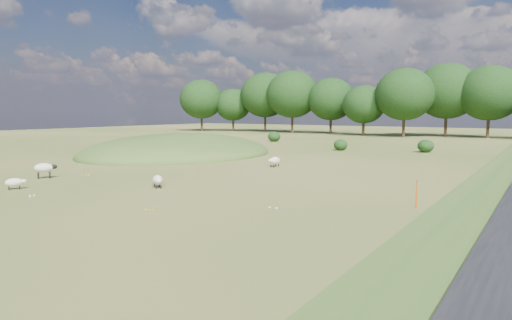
{
  "coord_description": "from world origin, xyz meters",
  "views": [
    {
      "loc": [
        17.69,
        -20.11,
        4.1
      ],
      "look_at": [
        2.0,
        4.0,
        1.0
      ],
      "focal_mm": 32.0,
      "sensor_mm": 36.0,
      "label": 1
    }
  ],
  "objects_px": {
    "sheep_3": "(158,180)",
    "sheep_1": "(15,182)",
    "sheep_2": "(274,161)",
    "marker_post": "(417,194)",
    "sheep_0": "(44,168)"
  },
  "relations": [
    {
      "from": "sheep_1",
      "to": "sheep_3",
      "type": "relative_size",
      "value": 0.92
    },
    {
      "from": "marker_post",
      "to": "sheep_0",
      "type": "xyz_separation_m",
      "value": [
        -21.14,
        -3.63,
        0.06
      ]
    },
    {
      "from": "sheep_0",
      "to": "sheep_3",
      "type": "xyz_separation_m",
      "value": [
        8.2,
        1.34,
        -0.23
      ]
    },
    {
      "from": "sheep_3",
      "to": "sheep_1",
      "type": "bearing_deg",
      "value": 72.98
    },
    {
      "from": "sheep_0",
      "to": "sheep_3",
      "type": "distance_m",
      "value": 8.32
    },
    {
      "from": "marker_post",
      "to": "sheep_2",
      "type": "height_order",
      "value": "marker_post"
    },
    {
      "from": "sheep_2",
      "to": "sheep_0",
      "type": "bearing_deg",
      "value": -31.12
    },
    {
      "from": "sheep_3",
      "to": "sheep_2",
      "type": "bearing_deg",
      "value": -57.29
    },
    {
      "from": "marker_post",
      "to": "sheep_1",
      "type": "relative_size",
      "value": 1.12
    },
    {
      "from": "sheep_1",
      "to": "sheep_3",
      "type": "distance_m",
      "value": 7.39
    },
    {
      "from": "sheep_1",
      "to": "sheep_2",
      "type": "relative_size",
      "value": 0.83
    },
    {
      "from": "marker_post",
      "to": "sheep_0",
      "type": "relative_size",
      "value": 0.93
    },
    {
      "from": "marker_post",
      "to": "sheep_1",
      "type": "bearing_deg",
      "value": -160.18
    },
    {
      "from": "sheep_0",
      "to": "sheep_2",
      "type": "relative_size",
      "value": 0.99
    },
    {
      "from": "sheep_2",
      "to": "sheep_3",
      "type": "distance_m",
      "value": 11.3
    }
  ]
}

